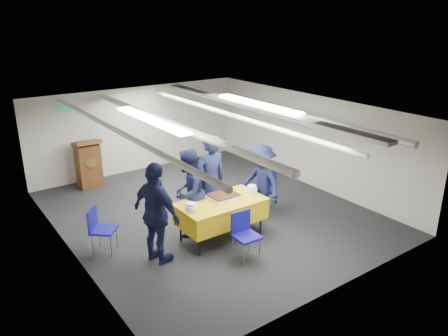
{
  "coord_description": "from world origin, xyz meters",
  "views": [
    {
      "loc": [
        -4.82,
        -7.28,
        4.16
      ],
      "look_at": [
        0.24,
        -0.2,
        1.05
      ],
      "focal_mm": 35.0,
      "sensor_mm": 36.0,
      "label": 1
    }
  ],
  "objects_px": {
    "sheet_cake": "(224,196)",
    "sailor_c": "(157,214)",
    "sailor_a": "(210,182)",
    "chair_left": "(99,226)",
    "chair_near": "(244,230)",
    "podium": "(88,163)",
    "sailor_b": "(188,193)",
    "serving_table": "(221,211)",
    "chair_right": "(266,184)",
    "sailor_d": "(261,182)"
  },
  "relations": [
    {
      "from": "podium",
      "to": "sailor_b",
      "type": "distance_m",
      "value": 3.67
    },
    {
      "from": "sailor_c",
      "to": "serving_table",
      "type": "bearing_deg",
      "value": -101.98
    },
    {
      "from": "sailor_d",
      "to": "chair_near",
      "type": "bearing_deg",
      "value": -51.17
    },
    {
      "from": "sailor_b",
      "to": "sailor_d",
      "type": "relative_size",
      "value": 1.07
    },
    {
      "from": "chair_right",
      "to": "sailor_c",
      "type": "relative_size",
      "value": 0.47
    },
    {
      "from": "sheet_cake",
      "to": "chair_right",
      "type": "relative_size",
      "value": 0.65
    },
    {
      "from": "sailor_b",
      "to": "sailor_d",
      "type": "height_order",
      "value": "sailor_b"
    },
    {
      "from": "serving_table",
      "to": "podium",
      "type": "height_order",
      "value": "podium"
    },
    {
      "from": "sheet_cake",
      "to": "chair_right",
      "type": "distance_m",
      "value": 1.68
    },
    {
      "from": "serving_table",
      "to": "sailor_d",
      "type": "relative_size",
      "value": 1.03
    },
    {
      "from": "chair_left",
      "to": "sailor_c",
      "type": "relative_size",
      "value": 0.47
    },
    {
      "from": "sailor_c",
      "to": "chair_right",
      "type": "bearing_deg",
      "value": -92.09
    },
    {
      "from": "sailor_d",
      "to": "serving_table",
      "type": "bearing_deg",
      "value": -79.45
    },
    {
      "from": "sheet_cake",
      "to": "sailor_d",
      "type": "distance_m",
      "value": 1.1
    },
    {
      "from": "sailor_a",
      "to": "sailor_c",
      "type": "distance_m",
      "value": 1.61
    },
    {
      "from": "podium",
      "to": "serving_table",
      "type": "bearing_deg",
      "value": -74.2
    },
    {
      "from": "chair_near",
      "to": "serving_table",
      "type": "bearing_deg",
      "value": 83.32
    },
    {
      "from": "sailor_a",
      "to": "chair_right",
      "type": "bearing_deg",
      "value": -175.99
    },
    {
      "from": "serving_table",
      "to": "sailor_d",
      "type": "distance_m",
      "value": 1.24
    },
    {
      "from": "sheet_cake",
      "to": "sailor_c",
      "type": "bearing_deg",
      "value": -175.01
    },
    {
      "from": "podium",
      "to": "chair_right",
      "type": "bearing_deg",
      "value": -50.93
    },
    {
      "from": "chair_left",
      "to": "sailor_a",
      "type": "height_order",
      "value": "sailor_a"
    },
    {
      "from": "chair_near",
      "to": "chair_right",
      "type": "distance_m",
      "value": 2.28
    },
    {
      "from": "sailor_b",
      "to": "serving_table",
      "type": "bearing_deg",
      "value": 95.05
    },
    {
      "from": "serving_table",
      "to": "sheet_cake",
      "type": "xyz_separation_m",
      "value": [
        0.11,
        0.07,
        0.26
      ]
    },
    {
      "from": "chair_left",
      "to": "sailor_a",
      "type": "distance_m",
      "value": 2.29
    },
    {
      "from": "serving_table",
      "to": "chair_left",
      "type": "relative_size",
      "value": 1.93
    },
    {
      "from": "chair_near",
      "to": "chair_left",
      "type": "bearing_deg",
      "value": 140.36
    },
    {
      "from": "chair_right",
      "to": "sailor_a",
      "type": "bearing_deg",
      "value": -177.13
    },
    {
      "from": "chair_near",
      "to": "chair_left",
      "type": "xyz_separation_m",
      "value": [
        -2.02,
        1.67,
        0.0
      ]
    },
    {
      "from": "chair_near",
      "to": "podium",
      "type": "bearing_deg",
      "value": 102.15
    },
    {
      "from": "sailor_c",
      "to": "chair_left",
      "type": "bearing_deg",
      "value": 24.24
    },
    {
      "from": "chair_right",
      "to": "serving_table",
      "type": "bearing_deg",
      "value": -159.84
    },
    {
      "from": "sailor_b",
      "to": "sheet_cake",
      "type": "bearing_deg",
      "value": 105.77
    },
    {
      "from": "chair_near",
      "to": "sailor_b",
      "type": "height_order",
      "value": "sailor_b"
    },
    {
      "from": "chair_near",
      "to": "sailor_c",
      "type": "relative_size",
      "value": 0.47
    },
    {
      "from": "chair_near",
      "to": "sailor_c",
      "type": "xyz_separation_m",
      "value": [
        -1.3,
        0.77,
        0.39
      ]
    },
    {
      "from": "chair_right",
      "to": "sailor_d",
      "type": "xyz_separation_m",
      "value": [
        -0.48,
        -0.37,
        0.28
      ]
    },
    {
      "from": "serving_table",
      "to": "chair_right",
      "type": "height_order",
      "value": "chair_right"
    },
    {
      "from": "sailor_c",
      "to": "sailor_d",
      "type": "distance_m",
      "value": 2.6
    },
    {
      "from": "chair_left",
      "to": "sailor_d",
      "type": "xyz_separation_m",
      "value": [
        3.31,
        -0.59,
        0.28
      ]
    },
    {
      "from": "sheet_cake",
      "to": "chair_right",
      "type": "xyz_separation_m",
      "value": [
        1.56,
        0.54,
        -0.29
      ]
    },
    {
      "from": "chair_right",
      "to": "sailor_d",
      "type": "height_order",
      "value": "sailor_d"
    },
    {
      "from": "serving_table",
      "to": "sailor_b",
      "type": "bearing_deg",
      "value": 128.73
    },
    {
      "from": "chair_right",
      "to": "sailor_a",
      "type": "height_order",
      "value": "sailor_a"
    },
    {
      "from": "serving_table",
      "to": "sailor_c",
      "type": "bearing_deg",
      "value": -177.47
    },
    {
      "from": "sailor_b",
      "to": "sailor_c",
      "type": "relative_size",
      "value": 0.95
    },
    {
      "from": "chair_near",
      "to": "sailor_d",
      "type": "xyz_separation_m",
      "value": [
        1.29,
        1.08,
        0.28
      ]
    },
    {
      "from": "podium",
      "to": "chair_left",
      "type": "distance_m",
      "value": 3.4
    },
    {
      "from": "chair_right",
      "to": "podium",
      "type": "bearing_deg",
      "value": 129.07
    }
  ]
}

